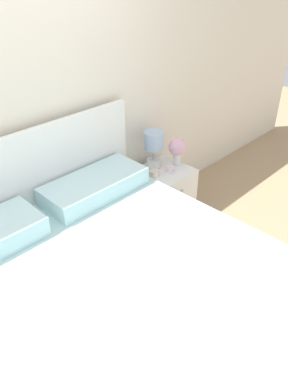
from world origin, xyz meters
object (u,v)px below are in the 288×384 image
object	(u,v)px
table_lamp	(154,145)
teacup	(170,169)
flower_vase	(177,148)
nightstand	(163,194)
bed	(122,312)
alarm_clock	(154,174)

from	to	relation	value
table_lamp	teacup	world-z (taller)	table_lamp
flower_vase	teacup	xyz separation A→B (m)	(-0.14, -0.04, -0.15)
nightstand	bed	bearing A→B (deg)	-147.64
bed	teacup	bearing A→B (deg)	30.02
bed	nightstand	distance (m)	1.48
bed	flower_vase	bearing A→B (deg)	28.84
table_lamp	teacup	distance (m)	0.26
nightstand	alarm_clock	xyz separation A→B (m)	(-0.14, -0.01, 0.28)
nightstand	alarm_clock	distance (m)	0.31
bed	table_lamp	size ratio (longest dim) A/B	6.24
bed	nightstand	size ratio (longest dim) A/B	4.38
bed	nightstand	world-z (taller)	bed
nightstand	flower_vase	bearing A→B (deg)	-3.53
table_lamp	alarm_clock	distance (m)	0.26
bed	table_lamp	distance (m)	1.57
bed	alarm_clock	world-z (taller)	bed
bed	flower_vase	size ratio (longest dim) A/B	8.21
bed	teacup	world-z (taller)	bed
table_lamp	alarm_clock	world-z (taller)	table_lamp
nightstand	table_lamp	bearing A→B (deg)	99.79
nightstand	teacup	distance (m)	0.28
flower_vase	alarm_clock	bearing A→B (deg)	-179.29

